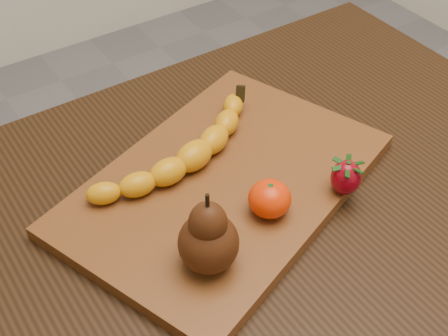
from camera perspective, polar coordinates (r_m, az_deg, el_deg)
table at (r=0.94m, az=2.41°, el=-6.87°), size 1.00×0.70×0.76m
cutting_board at (r=0.87m, az=-0.00°, el=-1.46°), size 0.53×0.44×0.02m
banana at (r=0.87m, az=-2.77°, el=1.12°), size 0.27×0.13×0.04m
pear at (r=0.72m, az=-1.46°, el=-5.81°), size 0.09×0.09×0.11m
mandarin at (r=0.81m, az=4.20°, el=-2.82°), size 0.07×0.07×0.05m
strawberry at (r=0.85m, az=11.10°, el=-0.75°), size 0.05×0.05×0.05m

